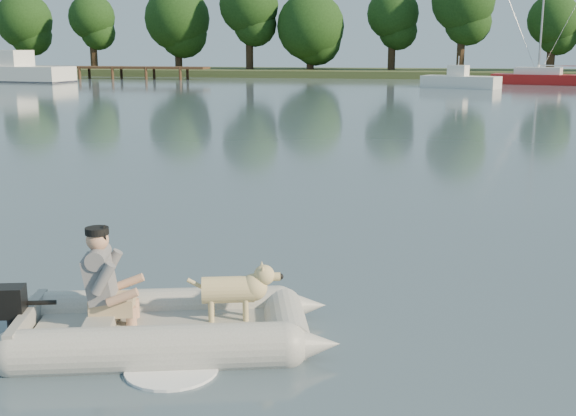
% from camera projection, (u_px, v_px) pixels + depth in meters
% --- Properties ---
extents(water, '(160.00, 160.00, 0.00)m').
position_uv_depth(water, '(233.00, 335.00, 6.92)').
color(water, slate).
rests_on(water, ground).
extents(shore_bank, '(160.00, 12.00, 0.70)m').
position_uv_depth(shore_bank, '(418.00, 74.00, 66.13)').
color(shore_bank, '#47512D').
rests_on(shore_bank, water).
extents(dock, '(18.00, 2.00, 1.04)m').
position_uv_depth(dock, '(106.00, 73.00, 61.60)').
color(dock, '#4C331E').
rests_on(dock, water).
extents(treeline, '(71.02, 7.35, 9.27)m').
position_uv_depth(treeline, '(378.00, 15.00, 64.86)').
color(treeline, '#332316').
rests_on(treeline, shore_bank).
extents(dinghy, '(4.92, 4.23, 1.20)m').
position_uv_depth(dinghy, '(168.00, 292.00, 6.64)').
color(dinghy, '#989893').
rests_on(dinghy, water).
extents(man, '(0.74, 0.68, 0.92)m').
position_uv_depth(man, '(101.00, 274.00, 6.60)').
color(man, slate).
rests_on(man, dinghy).
extents(dog, '(0.85, 0.49, 0.53)m').
position_uv_depth(dog, '(228.00, 294.00, 6.74)').
color(dog, tan).
rests_on(dog, dinghy).
extents(outboard_motor, '(0.41, 0.34, 0.68)m').
position_uv_depth(outboard_motor, '(11.00, 320.00, 6.58)').
color(outboard_motor, black).
rests_on(outboard_motor, dinghy).
extents(cabin_cruiser, '(9.60, 4.53, 2.86)m').
position_uv_depth(cabin_cruiser, '(16.00, 66.00, 55.60)').
color(cabin_cruiser, white).
rests_on(cabin_cruiser, water).
extents(motorboat, '(5.54, 3.74, 2.19)m').
position_uv_depth(motorboat, '(461.00, 73.00, 47.65)').
color(motorboat, white).
rests_on(motorboat, water).
extents(sailboat, '(7.56, 4.07, 9.96)m').
position_uv_depth(sailboat, '(543.00, 78.00, 52.20)').
color(sailboat, '#A01212').
rests_on(sailboat, water).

